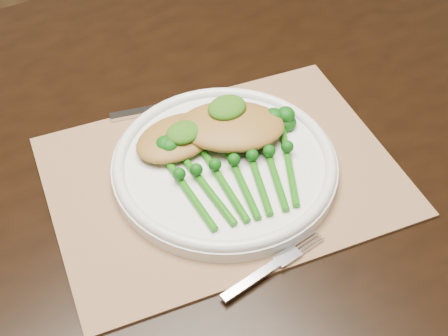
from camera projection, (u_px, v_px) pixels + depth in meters
dining_table at (169, 289)px, 1.15m from camera, size 1.71×1.11×0.75m
placemat at (223, 176)px, 0.83m from camera, size 0.53×0.44×0.00m
dinner_plate at (225, 164)px, 0.83m from camera, size 0.30×0.30×0.03m
knife at (163, 108)px, 0.92m from camera, size 0.19×0.09×0.01m
fork at (280, 261)px, 0.73m from camera, size 0.15×0.02×0.00m
chicken_fillet_left at (177, 137)px, 0.84m from camera, size 0.12×0.08×0.02m
chicken_fillet_right at (231, 126)px, 0.84m from camera, size 0.18×0.17×0.03m
pesto_dollop_left at (183, 132)px, 0.82m from camera, size 0.05×0.04×0.02m
pesto_dollop_right at (227, 108)px, 0.84m from camera, size 0.06×0.05×0.02m
broccolini_bundle at (239, 177)px, 0.80m from camera, size 0.21×0.22×0.04m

